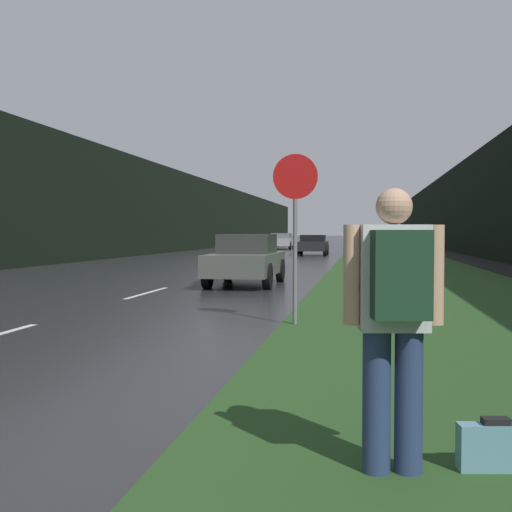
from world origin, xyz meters
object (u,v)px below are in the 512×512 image
(suitcase, at_px, (495,448))
(car_oncoming, at_px, (282,241))
(hitchhiker_with_backpack, at_px, (395,312))
(car_passing_near, at_px, (246,259))
(stop_sign, at_px, (295,219))
(car_passing_far, at_px, (313,245))

(suitcase, relative_size, car_oncoming, 0.10)
(car_oncoming, bearing_deg, suitcase, -81.35)
(hitchhiker_with_backpack, bearing_deg, car_oncoming, 88.70)
(suitcase, distance_m, car_passing_near, 14.37)
(car_oncoming, bearing_deg, stop_sign, -82.51)
(hitchhiker_with_backpack, relative_size, car_passing_near, 0.42)
(stop_sign, xyz_separation_m, car_oncoming, (-6.13, 46.59, -0.97))
(car_passing_far, height_order, car_oncoming, car_oncoming)
(stop_sign, relative_size, suitcase, 5.79)
(stop_sign, height_order, hitchhiker_with_backpack, stop_sign)
(suitcase, bearing_deg, hitchhiker_with_backpack, -174.25)
(suitcase, bearing_deg, car_passing_near, 97.25)
(hitchhiker_with_backpack, distance_m, car_passing_far, 38.16)
(suitcase, xyz_separation_m, car_passing_near, (-4.08, 13.77, 0.57))
(stop_sign, relative_size, hitchhiker_with_backpack, 1.56)
(suitcase, xyz_separation_m, car_passing_far, (-4.08, 37.83, 0.53))
(car_passing_near, bearing_deg, hitchhiker_with_backpack, 103.94)
(suitcase, xyz_separation_m, car_oncoming, (-8.01, 52.68, 0.58))
(hitchhiker_with_backpack, relative_size, car_passing_far, 0.43)
(car_passing_far, xyz_separation_m, car_oncoming, (-3.93, 14.85, 0.04))
(suitcase, distance_m, car_oncoming, 53.29)
(car_passing_far, bearing_deg, hitchhiker_with_backpack, 95.20)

